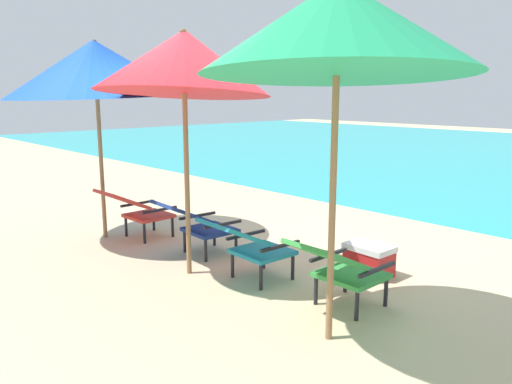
{
  "coord_description": "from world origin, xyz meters",
  "views": [
    {
      "loc": [
        4.05,
        -3.37,
        1.84
      ],
      "look_at": [
        0.0,
        0.39,
        0.75
      ],
      "focal_mm": 35.45,
      "sensor_mm": 36.0,
      "label": 1
    }
  ],
  "objects_px": {
    "beach_umbrella_left": "(96,69)",
    "beach_umbrella_right": "(338,28)",
    "lounge_chair_far_right": "(339,266)",
    "beach_umbrella_center": "(184,62)",
    "lounge_chair_near_left": "(197,222)",
    "lounge_chair_far_left": "(137,208)",
    "lounge_chair_near_right": "(249,243)",
    "cooler_box": "(369,259)"
  },
  "relations": [
    {
      "from": "beach_umbrella_left",
      "to": "cooler_box",
      "type": "relative_size",
      "value": 5.22
    },
    {
      "from": "beach_umbrella_center",
      "to": "cooler_box",
      "type": "distance_m",
      "value": 2.7
    },
    {
      "from": "lounge_chair_far_right",
      "to": "beach_umbrella_center",
      "type": "distance_m",
      "value": 2.4
    },
    {
      "from": "beach_umbrella_center",
      "to": "lounge_chair_far_left",
      "type": "bearing_deg",
      "value": 170.74
    },
    {
      "from": "lounge_chair_near_left",
      "to": "beach_umbrella_left",
      "type": "bearing_deg",
      "value": -163.71
    },
    {
      "from": "lounge_chair_far_left",
      "to": "beach_umbrella_center",
      "type": "xyz_separation_m",
      "value": [
        1.46,
        -0.24,
        1.72
      ]
    },
    {
      "from": "lounge_chair_far_right",
      "to": "cooler_box",
      "type": "xyz_separation_m",
      "value": [
        -0.34,
        0.94,
        -0.24
      ]
    },
    {
      "from": "lounge_chair_far_left",
      "to": "cooler_box",
      "type": "relative_size",
      "value": 1.85
    },
    {
      "from": "beach_umbrella_left",
      "to": "beach_umbrella_right",
      "type": "xyz_separation_m",
      "value": [
        3.71,
        -0.03,
        0.14
      ]
    },
    {
      "from": "lounge_chair_far_right",
      "to": "cooler_box",
      "type": "relative_size",
      "value": 1.83
    },
    {
      "from": "beach_umbrella_center",
      "to": "cooler_box",
      "type": "relative_size",
      "value": 5.23
    },
    {
      "from": "beach_umbrella_left",
      "to": "beach_umbrella_right",
      "type": "distance_m",
      "value": 3.71
    },
    {
      "from": "lounge_chair_near_left",
      "to": "lounge_chair_far_right",
      "type": "bearing_deg",
      "value": -0.02
    },
    {
      "from": "lounge_chair_near_left",
      "to": "beach_umbrella_left",
      "type": "xyz_separation_m",
      "value": [
        -1.43,
        -0.42,
        1.72
      ]
    },
    {
      "from": "lounge_chair_near_left",
      "to": "beach_umbrella_center",
      "type": "relative_size",
      "value": 0.36
    },
    {
      "from": "beach_umbrella_left",
      "to": "lounge_chair_far_left",
      "type": "bearing_deg",
      "value": 36.12
    },
    {
      "from": "beach_umbrella_center",
      "to": "beach_umbrella_right",
      "type": "bearing_deg",
      "value": -1.62
    },
    {
      "from": "lounge_chair_near_left",
      "to": "lounge_chair_near_right",
      "type": "distance_m",
      "value": 1.01
    },
    {
      "from": "lounge_chair_near_right",
      "to": "beach_umbrella_center",
      "type": "bearing_deg",
      "value": -155.97
    },
    {
      "from": "cooler_box",
      "to": "lounge_chair_far_left",
      "type": "bearing_deg",
      "value": -158.36
    },
    {
      "from": "lounge_chair_far_right",
      "to": "beach_umbrella_left",
      "type": "relative_size",
      "value": 0.35
    },
    {
      "from": "lounge_chair_near_left",
      "to": "beach_umbrella_right",
      "type": "relative_size",
      "value": 0.33
    },
    {
      "from": "lounge_chair_near_left",
      "to": "beach_umbrella_center",
      "type": "xyz_separation_m",
      "value": [
        0.39,
        -0.39,
        1.72
      ]
    },
    {
      "from": "lounge_chair_near_left",
      "to": "beach_umbrella_right",
      "type": "bearing_deg",
      "value": -11.1
    },
    {
      "from": "lounge_chair_far_left",
      "to": "lounge_chair_near_left",
      "type": "xyz_separation_m",
      "value": [
        1.07,
        0.16,
        0.0
      ]
    },
    {
      "from": "beach_umbrella_left",
      "to": "cooler_box",
      "type": "xyz_separation_m",
      "value": [
        3.11,
        1.35,
        -1.96
      ]
    },
    {
      "from": "beach_umbrella_left",
      "to": "beach_umbrella_right",
      "type": "height_order",
      "value": "beach_umbrella_right"
    },
    {
      "from": "beach_umbrella_center",
      "to": "lounge_chair_near_left",
      "type": "bearing_deg",
      "value": 134.53
    },
    {
      "from": "beach_umbrella_right",
      "to": "lounge_chair_far_left",
      "type": "bearing_deg",
      "value": 175.03
    },
    {
      "from": "beach_umbrella_left",
      "to": "beach_umbrella_center",
      "type": "height_order",
      "value": "beach_umbrella_center"
    },
    {
      "from": "lounge_chair_near_left",
      "to": "lounge_chair_far_right",
      "type": "distance_m",
      "value": 2.01
    },
    {
      "from": "lounge_chair_far_left",
      "to": "beach_umbrella_right",
      "type": "relative_size",
      "value": 0.33
    },
    {
      "from": "lounge_chair_far_left",
      "to": "lounge_chair_near_left",
      "type": "distance_m",
      "value": 1.08
    },
    {
      "from": "lounge_chair_far_left",
      "to": "beach_umbrella_left",
      "type": "relative_size",
      "value": 0.35
    },
    {
      "from": "beach_umbrella_center",
      "to": "cooler_box",
      "type": "xyz_separation_m",
      "value": [
        1.29,
        1.33,
        -1.97
      ]
    },
    {
      "from": "cooler_box",
      "to": "lounge_chair_far_right",
      "type": "bearing_deg",
      "value": -70.05
    },
    {
      "from": "lounge_chair_far_right",
      "to": "beach_umbrella_left",
      "type": "bearing_deg",
      "value": -173.09
    },
    {
      "from": "beach_umbrella_left",
      "to": "beach_umbrella_right",
      "type": "relative_size",
      "value": 0.92
    },
    {
      "from": "lounge_chair_far_left",
      "to": "lounge_chair_near_left",
      "type": "relative_size",
      "value": 0.98
    },
    {
      "from": "lounge_chair_far_left",
      "to": "beach_umbrella_left",
      "type": "bearing_deg",
      "value": -143.88
    },
    {
      "from": "beach_umbrella_right",
      "to": "beach_umbrella_left",
      "type": "bearing_deg",
      "value": 179.57
    },
    {
      "from": "lounge_chair_near_right",
      "to": "beach_umbrella_right",
      "type": "height_order",
      "value": "beach_umbrella_right"
    }
  ]
}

